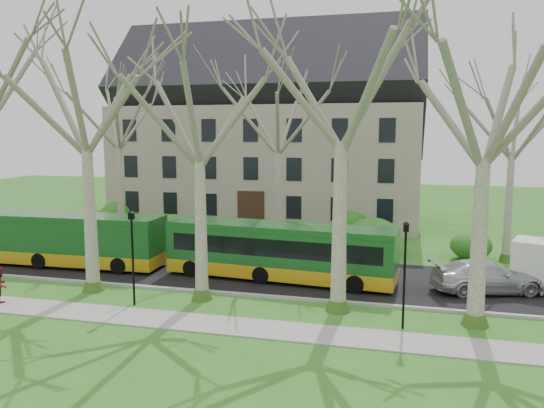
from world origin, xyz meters
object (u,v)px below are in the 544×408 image
Objects in this scene: bus_follow at (279,251)px; pedestrian_b at (0,285)px; sedan at (487,277)px; bus_lead at (61,239)px.

bus_follow is 6.99× the size of pedestrian_b.
sedan is (10.46, 0.23, -0.75)m from bus_follow.
bus_lead reaches higher than sedan.
pedestrian_b is at bearing -142.68° from bus_follow.
bus_follow reaches higher than sedan.
bus_follow is 2.28× the size of sedan.
bus_lead is 13.29m from bus_follow.
bus_follow is (13.29, 0.13, -0.03)m from bus_lead.
bus_follow is at bearing 74.68° from sedan.
bus_lead is at bearing -2.59° from pedestrian_b.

